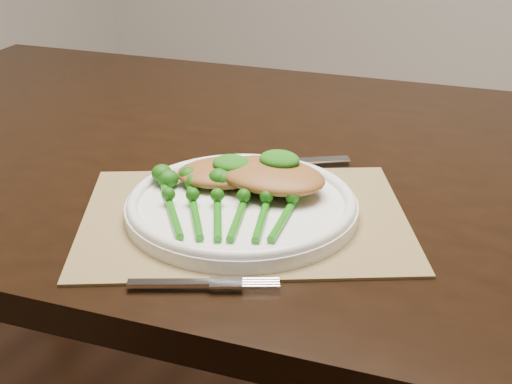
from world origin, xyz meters
The scene contains 10 objects.
dining_table centered at (-0.09, 0.08, 0.38)m, with size 1.73×1.16×0.75m.
placemat centered at (-0.03, -0.13, 0.75)m, with size 0.40×0.29×0.00m, color olive.
dinner_plate centered at (-0.03, -0.12, 0.77)m, with size 0.29×0.29×0.03m.
knife centered at (-0.08, 0.02, 0.76)m, with size 0.18×0.14×0.01m.
fork centered at (0.02, -0.28, 0.76)m, with size 0.14×0.09×0.00m.
chicken_fillet_left centered at (-0.08, -0.08, 0.78)m, with size 0.13×0.09×0.03m, color #945D2B.
chicken_fillet_right centered at (-0.02, -0.08, 0.79)m, with size 0.14×0.10×0.03m, color #945D2B.
pesto_dollop_left centered at (-0.07, -0.08, 0.80)m, with size 0.05×0.04×0.02m, color #114C0A.
pesto_dollop_right centered at (-0.01, -0.06, 0.81)m, with size 0.05×0.05×0.02m, color #114C0A.
broccolini_bundle centered at (-0.03, -0.16, 0.78)m, with size 0.22×0.23×0.04m.
Camera 1 is at (0.37, -0.80, 1.15)m, focal length 50.00 mm.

